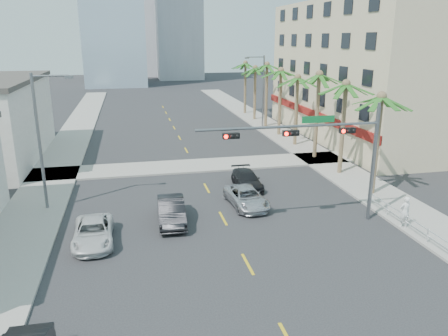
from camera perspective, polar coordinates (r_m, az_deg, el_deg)
name	(u,v)px	position (r m, az deg, el deg)	size (l,w,h in m)	color
ground	(272,310)	(19.52, 6.34, -17.97)	(260.00, 260.00, 0.00)	#262628
sidewalk_right	(329,164)	(40.73, 13.56, 0.52)	(4.00, 120.00, 0.15)	gray
sidewalk_left	(50,182)	(37.43, -21.82, -1.66)	(4.00, 120.00, 0.15)	gray
sidewalk_cross	(195,166)	(39.12, -3.81, 0.30)	(80.00, 4.00, 0.15)	gray
building_right	(377,71)	(52.93, 19.40, 11.86)	(15.25, 28.00, 15.00)	beige
tower_far_center	(132,3)	(140.54, -11.96, 20.35)	(16.00, 16.00, 42.00)	#ADADB2
traffic_signal_mast	(326,144)	(26.36, 13.23, 3.05)	(11.12, 0.54, 7.20)	slate
palm_tree_0	(381,98)	(32.28, 19.88, 8.59)	(4.80, 4.80, 7.80)	brown
palm_tree_1	(346,85)	(36.73, 15.66, 10.37)	(4.80, 4.80, 8.16)	brown
palm_tree_2	(319,76)	(41.35, 12.34, 11.72)	(4.80, 4.80, 8.52)	brown
palm_tree_3	(298,78)	(46.18, 9.61, 11.47)	(4.80, 4.80, 7.80)	brown
palm_tree_4	(281,71)	(51.01, 7.44, 12.42)	(4.80, 4.80, 8.16)	brown
palm_tree_5	(267,65)	(55.90, 5.65, 13.19)	(4.80, 4.80, 8.52)	brown
palm_tree_6	(255,68)	(60.91, 4.11, 12.85)	(4.80, 4.80, 7.80)	brown
palm_tree_7	(245,64)	(65.89, 2.82, 13.46)	(4.80, 4.80, 8.16)	brown
streetlight_left	(42,136)	(30.30, -22.68, 3.93)	(2.55, 0.25, 9.00)	slate
streetlight_right	(262,88)	(55.95, 4.97, 10.42)	(2.55, 0.25, 9.00)	slate
guardrail	(406,220)	(28.31, 22.68, -6.24)	(0.08, 8.08, 1.00)	silver
car_parked_far	(93,232)	(25.64, -16.70, -8.07)	(2.14, 4.64, 1.29)	silver
car_lane_left	(171,211)	(27.36, -6.90, -5.58)	(1.61, 4.63, 1.52)	black
car_lane_center	(246,197)	(29.78, 2.94, -3.85)	(2.14, 4.64, 1.29)	silver
car_lane_right	(247,180)	(33.42, 3.01, -1.54)	(1.80, 4.42, 1.28)	black
pedestrian	(405,212)	(28.30, 22.56, -5.30)	(0.69, 0.45, 1.90)	white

